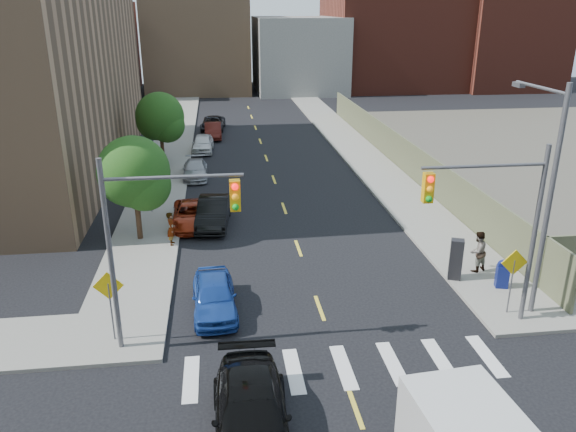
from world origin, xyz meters
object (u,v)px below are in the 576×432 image
object	(u,v)px
parked_car_blue	(214,295)
parked_car_silver	(195,170)
parked_car_red	(191,215)
payphone	(456,259)
parked_car_grey	(213,123)
parked_car_black	(214,212)
black_sedan	(251,415)
pedestrian_east	(478,251)
mailbox	(503,274)
pedestrian_west	(171,228)
parked_car_maroon	(213,130)
parked_car_white	(203,143)

from	to	relation	value
parked_car_blue	parked_car_silver	size ratio (longest dim) A/B	1.01
parked_car_blue	parked_car_red	distance (m)	9.70
parked_car_red	payphone	bearing A→B (deg)	-35.68
parked_car_grey	parked_car_black	bearing A→B (deg)	-84.66
parked_car_silver	black_sedan	world-z (taller)	black_sedan
black_sedan	pedestrian_east	distance (m)	14.10
black_sedan	pedestrian_east	world-z (taller)	pedestrian_east
parked_car_red	mailbox	size ratio (longest dim) A/B	3.59
parked_car_silver	pedestrian_west	size ratio (longest dim) A/B	2.45
black_sedan	parked_car_black	bearing A→B (deg)	94.29
parked_car_blue	pedestrian_west	distance (m)	7.04
mailbox	pedestrian_east	bearing A→B (deg)	117.53
parked_car_black	parked_car_maroon	xyz separation A→B (m)	(0.00, 22.10, -0.07)
parked_car_silver	payphone	world-z (taller)	payphone
parked_car_blue	black_sedan	bearing A→B (deg)	-84.48
pedestrian_east	payphone	bearing A→B (deg)	3.02
pedestrian_east	parked_car_blue	bearing A→B (deg)	-13.78
parked_car_grey	mailbox	world-z (taller)	mailbox
parked_car_maroon	pedestrian_west	size ratio (longest dim) A/B	2.49
parked_car_blue	pedestrian_west	bearing A→B (deg)	104.95
parked_car_blue	black_sedan	distance (m)	7.24
parked_car_silver	black_sedan	bearing A→B (deg)	-85.77
parked_car_blue	parked_car_maroon	distance (m)	31.60
parked_car_red	parked_car_white	xyz separation A→B (m)	(0.39, 16.82, 0.10)
payphone	parked_car_blue	bearing A→B (deg)	-151.28
parked_car_maroon	parked_car_silver	bearing A→B (deg)	-96.53
parked_car_black	pedestrian_east	size ratio (longest dim) A/B	2.46
payphone	pedestrian_east	distance (m)	1.43
parked_car_red	mailbox	distance (m)	16.36
parked_car_maroon	parked_car_red	bearing A→B (deg)	-94.04
pedestrian_east	parked_car_silver	bearing A→B (deg)	-75.40
parked_car_black	pedestrian_west	size ratio (longest dim) A/B	2.73
payphone	pedestrian_west	size ratio (longest dim) A/B	1.08
parked_car_grey	pedestrian_west	world-z (taller)	pedestrian_west
black_sedan	mailbox	bearing A→B (deg)	34.47
mailbox	payphone	size ratio (longest dim) A/B	0.67
parked_car_maroon	pedestrian_west	bearing A→B (deg)	-95.65
parked_car_black	parked_car_white	xyz separation A→B (m)	(-0.85, 16.95, -0.05)
parked_car_silver	parked_car_grey	distance (m)	16.40
parked_car_silver	pedestrian_east	size ratio (longest dim) A/B	2.20
payphone	pedestrian_west	bearing A→B (deg)	178.46
parked_car_red	pedestrian_east	bearing A→B (deg)	-30.93
parked_car_black	payphone	distance (m)	13.33
parked_car_black	pedestrian_east	world-z (taller)	pedestrian_east
parked_car_red	mailbox	bearing A→B (deg)	-35.18
parked_car_white	pedestrian_west	world-z (taller)	pedestrian_west
parked_car_white	pedestrian_west	size ratio (longest dim) A/B	2.45
parked_car_blue	pedestrian_east	distance (m)	11.94
parked_car_red	parked_car_maroon	xyz separation A→B (m)	(1.24, 21.98, 0.08)
parked_car_black	pedestrian_west	bearing A→B (deg)	-121.49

